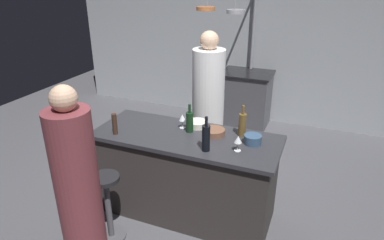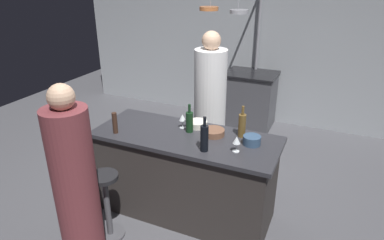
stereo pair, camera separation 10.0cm
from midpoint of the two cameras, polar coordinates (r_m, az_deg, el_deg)
ground_plane at (r=3.74m, az=-1.68°, el=-15.05°), size 9.00×9.00×0.00m
back_wall at (r=5.74m, az=9.93°, el=12.81°), size 6.40×0.16×2.60m
kitchen_island at (r=3.48m, az=-1.77°, el=-9.22°), size 1.80×0.72×0.90m
stove_range at (r=5.59m, az=8.41°, el=3.53°), size 0.80×0.64×0.89m
chef at (r=4.03m, az=1.99°, el=1.40°), size 0.37×0.37×1.76m
bar_stool_left at (r=3.32m, az=-14.78°, el=-13.58°), size 0.28×0.28×0.68m
guest_left at (r=2.88m, az=-19.51°, el=-11.26°), size 0.34×0.34×1.63m
overhead_pot_rack at (r=4.88m, az=7.21°, el=15.10°), size 0.58×1.51×2.17m
pepper_mill at (r=3.34m, az=-13.69°, el=-0.66°), size 0.05×0.05×0.21m
wine_bottle_red at (r=3.29m, az=-1.33°, el=-0.25°), size 0.07×0.07×0.29m
wine_bottle_amber at (r=3.23m, az=7.57°, el=-0.72°), size 0.07×0.07×0.31m
wine_bottle_dark at (r=2.94m, az=1.40°, el=-2.97°), size 0.07×0.07×0.32m
wine_glass_by_chef at (r=2.96m, az=6.79°, el=-3.38°), size 0.07×0.07×0.15m
wine_glass_near_right_guest at (r=3.37m, az=-2.48°, el=0.28°), size 0.07×0.07×0.15m
mixing_bowl_wooden at (r=3.26m, az=2.82°, el=-2.03°), size 0.21×0.21×0.06m
mixing_bowl_ceramic at (r=3.43m, az=0.12°, el=-0.66°), size 0.19×0.19×0.06m
mixing_bowl_blue at (r=3.13m, az=9.25°, el=-3.23°), size 0.16×0.16×0.08m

